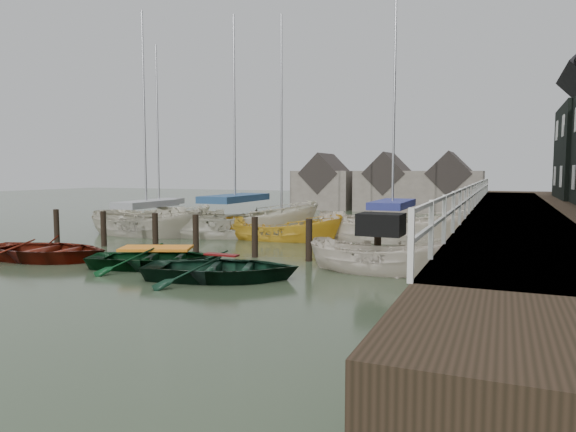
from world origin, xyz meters
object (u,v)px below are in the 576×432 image
at_px(rowboat_dkgreen, 222,279).
at_px(sailboat_a, 147,234).
at_px(motorboat, 379,269).
at_px(sailboat_d, 392,239).
at_px(sailboat_e, 160,225).
at_px(sailboat_c, 282,239).
at_px(rowboat_green, 157,267).
at_px(sailboat_b, 235,235).
at_px(rowboat_red, 46,260).

distance_m(rowboat_dkgreen, sailboat_a, 10.96).
xyz_separation_m(motorboat, sailboat_d, (-1.04, 7.04, -0.03)).
relative_size(sailboat_a, sailboat_d, 0.89).
relative_size(sailboat_d, sailboat_e, 1.20).
bearing_deg(sailboat_d, sailboat_a, 104.55).
bearing_deg(sailboat_c, sailboat_d, -76.20).
bearing_deg(rowboat_green, sailboat_a, 17.94).
height_order(rowboat_green, rowboat_dkgreen, rowboat_dkgreen).
height_order(sailboat_b, sailboat_d, sailboat_d).
distance_m(sailboat_a, sailboat_c, 6.50).
bearing_deg(sailboat_a, sailboat_b, -69.05).
bearing_deg(sailboat_e, sailboat_a, -166.74).
bearing_deg(rowboat_green, rowboat_red, 72.54).
xyz_separation_m(sailboat_a, sailboat_d, (10.96, 2.46, -0.00)).
height_order(sailboat_b, sailboat_e, sailboat_b).
bearing_deg(rowboat_green, motorboat, -95.72).
relative_size(rowboat_green, sailboat_d, 0.32).
height_order(rowboat_red, sailboat_d, sailboat_d).
distance_m(motorboat, sailboat_e, 15.87).
height_order(rowboat_dkgreen, sailboat_d, sailboat_d).
bearing_deg(sailboat_b, sailboat_a, 88.96).
bearing_deg(rowboat_red, rowboat_green, -92.56).
xyz_separation_m(rowboat_green, sailboat_d, (5.48, 8.96, 0.06)).
xyz_separation_m(rowboat_green, sailboat_b, (-1.51, 7.82, 0.06)).
xyz_separation_m(sailboat_c, sailboat_e, (-8.19, 2.30, 0.05)).
xyz_separation_m(rowboat_dkgreen, sailboat_e, (-10.00, 10.56, 0.07)).
relative_size(rowboat_green, rowboat_dkgreen, 0.96).
bearing_deg(sailboat_e, sailboat_b, -124.11).
distance_m(sailboat_c, sailboat_e, 8.51).
bearing_deg(sailboat_b, sailboat_c, -116.30).
relative_size(rowboat_red, sailboat_e, 0.43).
distance_m(rowboat_green, sailboat_e, 12.21).
relative_size(rowboat_dkgreen, sailboat_c, 0.40).
height_order(rowboat_green, sailboat_e, sailboat_e).
relative_size(rowboat_green, motorboat, 0.95).
bearing_deg(sailboat_c, rowboat_green, 169.02).
relative_size(rowboat_dkgreen, sailboat_b, 0.37).
height_order(sailboat_a, sailboat_d, sailboat_d).
xyz_separation_m(rowboat_dkgreen, motorboat, (3.77, 2.67, 0.10)).
relative_size(rowboat_dkgreen, sailboat_a, 0.37).
distance_m(rowboat_red, rowboat_green, 4.27).
distance_m(rowboat_red, sailboat_d, 13.47).
distance_m(sailboat_b, sailboat_c, 2.47).
height_order(motorboat, sailboat_c, sailboat_c).
relative_size(sailboat_c, sailboat_d, 0.83).
xyz_separation_m(rowboat_dkgreen, sailboat_a, (-8.22, 7.24, 0.06)).
relative_size(sailboat_c, sailboat_e, 1.00).
bearing_deg(rowboat_red, sailboat_e, 9.15).
xyz_separation_m(rowboat_red, sailboat_e, (-3.00, 10.17, 0.07)).
relative_size(rowboat_red, rowboat_green, 1.11).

